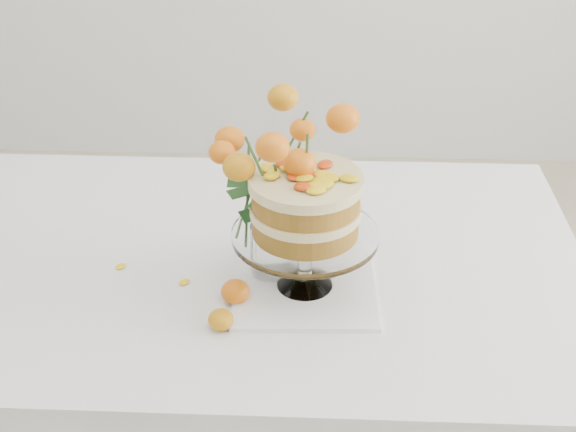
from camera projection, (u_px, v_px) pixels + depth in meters
The scene contains 10 objects.
table at pixel (249, 288), 1.73m from camera, with size 1.43×0.93×0.76m.
napkin at pixel (305, 286), 1.59m from camera, with size 0.28×0.28×0.01m, color white.
cake_stand at pixel (306, 211), 1.50m from camera, with size 0.28×0.28×0.25m.
rose_vase at pixel (270, 164), 1.51m from camera, with size 0.28×0.28×0.43m.
loose_rose_near at pixel (221, 320), 1.48m from camera, with size 0.08×0.05×0.04m.
loose_rose_far at pixel (236, 292), 1.55m from camera, with size 0.10×0.06×0.05m.
stray_petal_a at pixel (184, 282), 1.61m from camera, with size 0.03×0.02×0.00m, color yellow.
stray_petal_b at pixel (232, 296), 1.57m from camera, with size 0.03×0.02×0.00m, color yellow.
stray_petal_c at pixel (250, 309), 1.53m from camera, with size 0.03×0.02×0.00m, color yellow.
stray_petal_d at pixel (121, 267), 1.66m from camera, with size 0.03×0.02×0.00m, color yellow.
Camera 1 is at (0.15, -1.40, 1.70)m, focal length 50.00 mm.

